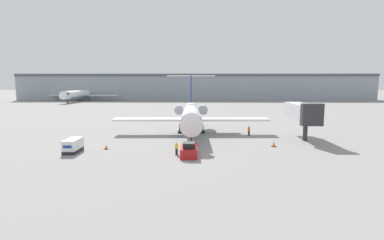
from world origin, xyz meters
The scene contains 11 objects.
ground_plane centered at (0.00, 0.00, 0.00)m, with size 600.00×600.00×0.00m, color gray.
terminal_building centered at (0.00, 120.00, 6.68)m, with size 180.00×16.80×13.31m.
airplane_main centered at (-0.25, 16.93, 3.44)m, with size 28.20×25.05×10.81m.
pushback_tug centered at (-0.22, 0.68, 0.73)m, with size 2.10×4.77×1.93m.
luggage_cart centered at (-15.96, 2.28, 0.91)m, with size 1.64×3.54×1.82m.
worker_near_tug centered at (-1.86, 1.03, 0.90)m, with size 0.40×0.24×1.72m.
worker_by_wing centered at (10.04, 15.53, 0.86)m, with size 0.40×0.24×1.66m.
traffic_cone_left centered at (-12.09, 4.26, 0.31)m, with size 0.60×0.60×0.65m.
traffic_cone_right centered at (12.09, 6.23, 0.38)m, with size 0.69×0.69×0.80m.
airplane_parked_far_left centered at (-54.61, 108.32, 3.59)m, with size 33.87×38.53×10.50m.
jet_bridge centered at (18.27, 12.64, 4.44)m, with size 3.20×10.40×6.19m.
Camera 1 is at (0.74, -37.04, 9.52)m, focal length 28.00 mm.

